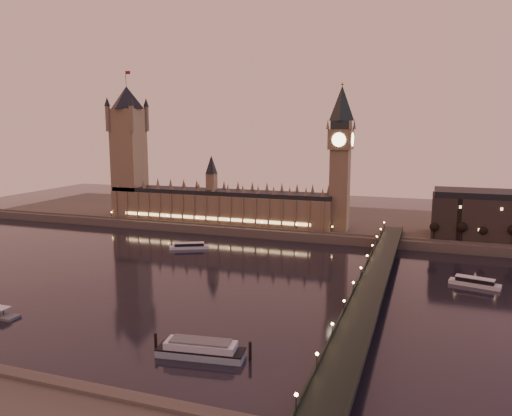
% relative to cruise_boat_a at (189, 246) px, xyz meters
% --- Properties ---
extents(ground, '(700.00, 700.00, 0.00)m').
position_rel_cruise_boat_a_xyz_m(ground, '(33.45, -56.30, -1.83)').
color(ground, black).
rests_on(ground, ground).
extents(far_embankment, '(560.00, 130.00, 6.00)m').
position_rel_cruise_boat_a_xyz_m(far_embankment, '(63.45, 108.70, 1.17)').
color(far_embankment, '#423D35').
rests_on(far_embankment, ground).
extents(palace_of_westminster, '(180.00, 26.62, 52.00)m').
position_rel_cruise_boat_a_xyz_m(palace_of_westminster, '(-6.67, 64.70, 19.88)').
color(palace_of_westminster, brown).
rests_on(palace_of_westminster, ground).
extents(victoria_tower, '(31.68, 31.68, 118.00)m').
position_rel_cruise_boat_a_xyz_m(victoria_tower, '(-86.55, 64.70, 63.96)').
color(victoria_tower, brown).
rests_on(victoria_tower, ground).
extents(big_ben, '(17.68, 17.68, 104.00)m').
position_rel_cruise_boat_a_xyz_m(big_ben, '(87.44, 64.69, 62.12)').
color(big_ben, brown).
rests_on(big_ben, ground).
extents(westminster_bridge, '(13.20, 260.00, 15.30)m').
position_rel_cruise_boat_a_xyz_m(westminster_bridge, '(125.06, -56.30, 3.69)').
color(westminster_bridge, black).
rests_on(westminster_bridge, ground).
extents(bare_tree_0, '(6.01, 6.01, 12.22)m').
position_rel_cruise_boat_a_xyz_m(bare_tree_0, '(153.15, 52.70, 13.30)').
color(bare_tree_0, black).
rests_on(bare_tree_0, ground).
extents(bare_tree_1, '(6.01, 6.01, 12.22)m').
position_rel_cruise_boat_a_xyz_m(bare_tree_1, '(168.04, 52.70, 13.30)').
color(bare_tree_1, black).
rests_on(bare_tree_1, ground).
extents(bare_tree_2, '(6.01, 6.01, 12.22)m').
position_rel_cruise_boat_a_xyz_m(bare_tree_2, '(182.93, 52.70, 13.30)').
color(bare_tree_2, black).
rests_on(bare_tree_2, ground).
extents(bare_tree_3, '(6.01, 6.01, 12.22)m').
position_rel_cruise_boat_a_xyz_m(bare_tree_3, '(197.82, 52.70, 13.30)').
color(bare_tree_3, black).
rests_on(bare_tree_3, ground).
extents(cruise_boat_a, '(25.71, 16.59, 4.15)m').
position_rel_cruise_boat_a_xyz_m(cruise_boat_a, '(0.00, 0.00, 0.00)').
color(cruise_boat_a, silver).
rests_on(cruise_boat_a, ground).
extents(cruise_boat_b, '(25.16, 11.63, 4.51)m').
position_rel_cruise_boat_a_xyz_m(cruise_boat_b, '(172.38, -22.24, 0.16)').
color(cruise_boat_b, silver).
rests_on(cruise_boat_b, ground).
extents(moored_barge, '(35.64, 12.62, 6.58)m').
position_rel_cruise_boat_a_xyz_m(moored_barge, '(75.31, -139.58, 0.95)').
color(moored_barge, '#8AA3B0').
rests_on(moored_barge, ground).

